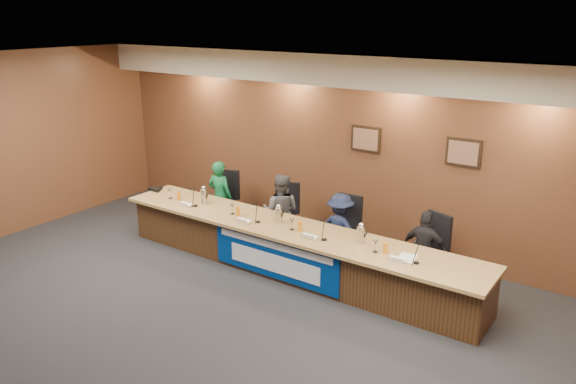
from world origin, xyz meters
name	(u,v)px	position (x,y,z in m)	size (l,w,h in m)	color
floor	(177,343)	(0.00, 0.00, 0.00)	(10.00, 10.00, 0.00)	black
ceiling	(159,75)	(0.00, 0.00, 3.20)	(10.00, 8.00, 0.04)	silver
wall_back	(345,150)	(0.00, 4.00, 1.60)	(10.00, 0.04, 3.20)	brown
soffit	(340,70)	(0.00, 3.75, 2.95)	(10.00, 0.50, 0.50)	beige
dais_body	(290,250)	(0.00, 2.40, 0.35)	(6.00, 0.80, 0.70)	#3D2513
dais_top	(289,229)	(0.00, 2.35, 0.72)	(6.10, 0.95, 0.05)	#9C7945
banner	(274,258)	(0.00, 1.99, 0.38)	(2.20, 0.02, 0.65)	navy
banner_text_upper	(274,246)	(0.00, 1.97, 0.58)	(2.00, 0.01, 0.10)	silver
banner_text_lower	(274,263)	(0.00, 1.97, 0.30)	(1.60, 0.01, 0.28)	silver
wall_photo_left	(366,139)	(0.40, 3.97, 1.85)	(0.52, 0.04, 0.42)	black
wall_photo_right	(463,153)	(2.00, 3.97, 1.85)	(0.52, 0.04, 0.42)	black
panelist_a	(220,197)	(-1.99, 3.06, 0.66)	(0.48, 0.31, 1.31)	#0E5930
panelist_b	(281,212)	(-0.65, 3.06, 0.65)	(0.63, 0.49, 1.30)	#4D4E53
panelist_c	(340,230)	(0.48, 3.06, 0.59)	(0.76, 0.44, 1.17)	#131B37
panelist_d	(425,250)	(1.87, 3.06, 0.59)	(0.69, 0.29, 1.18)	black
office_chair_a	(224,204)	(-1.99, 3.16, 0.48)	(0.48, 0.48, 0.08)	black
office_chair_b	(284,219)	(-0.65, 3.16, 0.48)	(0.48, 0.48, 0.08)	black
office_chair_c	(343,234)	(0.48, 3.16, 0.48)	(0.48, 0.48, 0.08)	black
office_chair_d	(427,255)	(1.87, 3.16, 0.48)	(0.48, 0.48, 0.08)	black
nameplate_a	(183,204)	(-1.96, 2.11, 0.80)	(0.24, 0.06, 0.09)	white
microphone_a	(196,206)	(-1.80, 2.23, 0.76)	(0.07, 0.07, 0.02)	black
juice_glass_a	(179,196)	(-2.24, 2.29, 0.82)	(0.06, 0.06, 0.15)	orange
water_glass_a	(170,194)	(-2.43, 2.28, 0.84)	(0.08, 0.08, 0.18)	silver
nameplate_b	(241,220)	(-0.68, 2.07, 0.80)	(0.24, 0.06, 0.09)	white
microphone_b	(258,222)	(-0.49, 2.24, 0.76)	(0.07, 0.07, 0.02)	black
juice_glass_b	(238,211)	(-0.94, 2.30, 0.82)	(0.06, 0.06, 0.15)	orange
water_glass_b	(232,209)	(-1.06, 2.30, 0.84)	(0.08, 0.08, 0.18)	silver
nameplate_c	(308,236)	(0.49, 2.12, 0.80)	(0.24, 0.06, 0.09)	white
microphone_c	(324,239)	(0.70, 2.23, 0.76)	(0.07, 0.07, 0.02)	black
juice_glass_c	(300,226)	(0.23, 2.32, 0.82)	(0.06, 0.06, 0.15)	orange
water_glass_c	(292,224)	(0.11, 2.29, 0.84)	(0.08, 0.08, 0.18)	silver
nameplate_d	(396,259)	(1.84, 2.12, 0.80)	(0.24, 0.06, 0.09)	white
microphone_d	(416,263)	(2.07, 2.24, 0.76)	(0.07, 0.07, 0.02)	black
juice_glass_d	(385,248)	(1.60, 2.31, 0.82)	(0.06, 0.06, 0.15)	orange
water_glass_d	(376,246)	(1.48, 2.26, 0.84)	(0.08, 0.08, 0.18)	silver
carafe_left	(204,197)	(-1.77, 2.41, 0.88)	(0.11, 0.11, 0.25)	silver
carafe_mid	(279,215)	(-0.24, 2.43, 0.87)	(0.11, 0.11, 0.23)	silver
carafe_right	(361,235)	(1.17, 2.43, 0.87)	(0.12, 0.12, 0.24)	silver
speakerphone	(156,189)	(-2.98, 2.45, 0.78)	(0.32, 0.32, 0.05)	black
paper_stack	(407,258)	(1.91, 2.34, 0.75)	(0.22, 0.30, 0.01)	white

